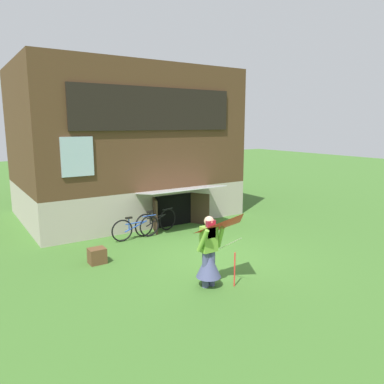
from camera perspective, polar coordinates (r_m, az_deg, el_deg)
name	(u,v)px	position (r m, az deg, el deg)	size (l,w,h in m)	color
ground_plane	(213,255)	(9.78, 3.18, -9.61)	(60.00, 60.00, 0.00)	#3D6B28
log_house	(124,144)	(14.10, -10.45, 7.34)	(7.24, 6.31, 5.26)	#ADA393
person	(209,257)	(7.78, 2.60, -10.02)	(0.60, 0.52, 1.51)	#474C75
kite	(243,235)	(7.38, 7.91, -6.60)	(1.04, 1.16, 1.47)	red
bicycle_black	(156,222)	(11.58, -5.54, -4.57)	(1.61, 0.40, 0.75)	black
bicycle_blue	(136,228)	(11.07, -8.61, -5.46)	(1.53, 0.08, 0.70)	black
wooden_crate	(97,256)	(9.43, -14.37, -9.48)	(0.40, 0.34, 0.38)	brown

